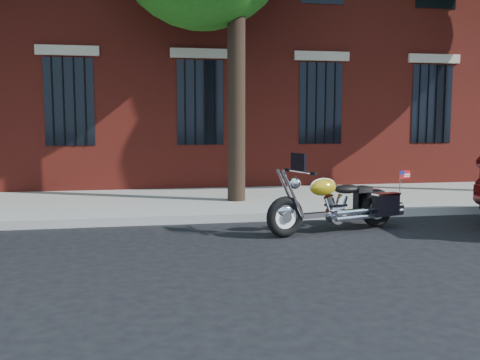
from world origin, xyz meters
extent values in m
plane|color=black|center=(0.00, 0.00, 0.00)|extent=(120.00, 120.00, 0.00)
cube|color=gray|center=(0.00, 1.38, 0.07)|extent=(40.00, 0.16, 0.15)
cube|color=gray|center=(0.00, 3.26, 0.07)|extent=(40.00, 3.60, 0.15)
cube|color=black|center=(0.00, 5.11, 2.20)|extent=(1.10, 0.14, 2.00)
cube|color=#B2A893|center=(0.00, 5.08, 3.35)|extent=(1.40, 0.20, 0.22)
cylinder|color=black|center=(0.00, 5.03, 2.20)|extent=(0.04, 0.04, 2.00)
cylinder|color=black|center=(0.50, 2.90, 2.50)|extent=(0.36, 0.36, 5.00)
torus|color=black|center=(0.74, -0.02, 0.32)|extent=(0.65, 0.31, 0.63)
torus|color=black|center=(2.46, 0.48, 0.32)|extent=(0.65, 0.31, 0.63)
cylinder|color=white|center=(0.74, -0.02, 0.32)|extent=(0.47, 0.19, 0.47)
cylinder|color=white|center=(2.46, 0.48, 0.32)|extent=(0.47, 0.19, 0.47)
ellipsoid|color=white|center=(0.74, -0.02, 0.41)|extent=(0.35, 0.21, 0.18)
ellipsoid|color=gold|center=(2.46, 0.48, 0.43)|extent=(0.36, 0.22, 0.18)
cube|color=white|center=(1.60, 0.23, 0.30)|extent=(1.38, 0.49, 0.08)
cylinder|color=white|center=(1.64, 0.24, 0.28)|extent=(0.34, 0.25, 0.30)
cylinder|color=white|center=(2.14, 0.21, 0.29)|extent=(1.15, 0.41, 0.08)
ellipsoid|color=gold|center=(1.40, 0.17, 0.73)|extent=(0.52, 0.39, 0.27)
ellipsoid|color=black|center=(1.85, 0.30, 0.68)|extent=(0.51, 0.39, 0.15)
cube|color=black|center=(2.36, 0.71, 0.42)|extent=(0.48, 0.27, 0.36)
cube|color=black|center=(2.50, 0.24, 0.42)|extent=(0.48, 0.27, 0.36)
cylinder|color=white|center=(0.99, 0.05, 1.00)|extent=(0.24, 0.71, 0.03)
sphere|color=white|center=(0.90, 0.02, 0.83)|extent=(0.23, 0.23, 0.19)
cube|color=black|center=(0.96, 0.04, 1.15)|extent=(0.14, 0.37, 0.26)
cube|color=red|center=(2.84, 0.30, 0.89)|extent=(0.20, 0.07, 0.13)
camera|label=1|loc=(-1.35, -7.75, 1.77)|focal=40.00mm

